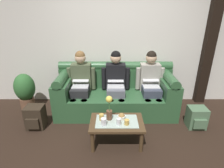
# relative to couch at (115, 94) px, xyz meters

# --- Properties ---
(ground_plane) EXTENTS (14.00, 14.00, 0.00)m
(ground_plane) POSITION_rel_couch_xyz_m (-0.00, -1.17, -0.37)
(ground_plane) COLOR black
(back_wall_patterned) EXTENTS (6.00, 0.12, 2.90)m
(back_wall_patterned) POSITION_rel_couch_xyz_m (-0.00, 0.53, 1.08)
(back_wall_patterned) COLOR silver
(back_wall_patterned) RESTS_ON ground_plane
(timber_pillar) EXTENTS (0.20, 0.20, 2.90)m
(timber_pillar) POSITION_rel_couch_xyz_m (1.90, 0.41, 1.08)
(timber_pillar) COLOR black
(timber_pillar) RESTS_ON ground_plane
(couch) EXTENTS (2.30, 0.88, 0.96)m
(couch) POSITION_rel_couch_xyz_m (0.00, 0.00, 0.00)
(couch) COLOR #2D5633
(couch) RESTS_ON ground_plane
(person_left) EXTENTS (0.56, 0.67, 1.22)m
(person_left) POSITION_rel_couch_xyz_m (-0.68, -0.00, 0.29)
(person_left) COLOR #232326
(person_left) RESTS_ON ground_plane
(person_middle) EXTENTS (0.56, 0.67, 1.22)m
(person_middle) POSITION_rel_couch_xyz_m (-0.00, -0.00, 0.29)
(person_middle) COLOR #595B66
(person_middle) RESTS_ON ground_plane
(person_right) EXTENTS (0.56, 0.67, 1.22)m
(person_right) POSITION_rel_couch_xyz_m (0.68, -0.00, 0.29)
(person_right) COLOR #383D4C
(person_right) RESTS_ON ground_plane
(coffee_table) EXTENTS (0.81, 0.51, 0.40)m
(coffee_table) POSITION_rel_couch_xyz_m (-0.00, -1.00, -0.04)
(coffee_table) COLOR #47331E
(coffee_table) RESTS_ON ground_plane
(flower_vase) EXTENTS (0.10, 0.10, 0.39)m
(flower_vase) POSITION_rel_couch_xyz_m (-0.11, -0.95, 0.22)
(flower_vase) COLOR brown
(flower_vase) RESTS_ON coffee_table
(snack_bowl) EXTENTS (0.12, 0.12, 0.10)m
(snack_bowl) POSITION_rel_couch_xyz_m (0.07, -0.95, 0.06)
(snack_bowl) COLOR silver
(snack_bowl) RESTS_ON coffee_table
(cup_near_left) EXTENTS (0.07, 0.07, 0.10)m
(cup_near_left) POSITION_rel_couch_xyz_m (0.03, -1.10, 0.08)
(cup_near_left) COLOR silver
(cup_near_left) RESTS_ON coffee_table
(cup_near_right) EXTENTS (0.08, 0.08, 0.11)m
(cup_near_right) POSITION_rel_couch_xyz_m (-0.19, -1.10, 0.08)
(cup_near_right) COLOR silver
(cup_near_right) RESTS_ON coffee_table
(cup_far_center) EXTENTS (0.07, 0.07, 0.08)m
(cup_far_center) POSITION_rel_couch_xyz_m (0.14, -1.09, 0.07)
(cup_far_center) COLOR gold
(cup_far_center) RESTS_ON coffee_table
(cup_far_left) EXTENTS (0.07, 0.07, 0.10)m
(cup_far_left) POSITION_rel_couch_xyz_m (-0.23, -0.97, 0.07)
(cup_far_left) COLOR gold
(cup_far_left) RESTS_ON coffee_table
(backpack_right) EXTENTS (0.31, 0.30, 0.38)m
(backpack_right) POSITION_rel_couch_xyz_m (1.42, -0.60, -0.18)
(backpack_right) COLOR #4C6B4C
(backpack_right) RESTS_ON ground_plane
(backpack_left) EXTENTS (0.31, 0.30, 0.41)m
(backpack_left) POSITION_rel_couch_xyz_m (-1.41, -0.61, -0.17)
(backpack_left) COLOR #2D2319
(backpack_left) RESTS_ON ground_plane
(potted_plant) EXTENTS (0.40, 0.40, 0.78)m
(potted_plant) POSITION_rel_couch_xyz_m (-1.83, 0.02, 0.06)
(potted_plant) COLOR brown
(potted_plant) RESTS_ON ground_plane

